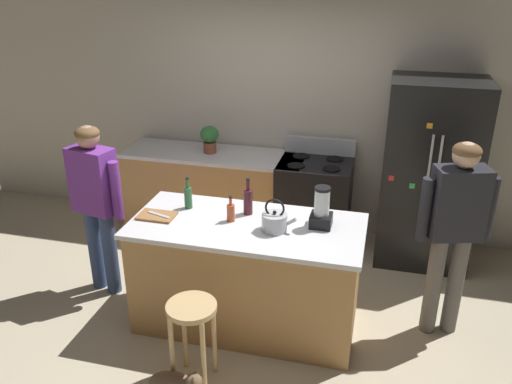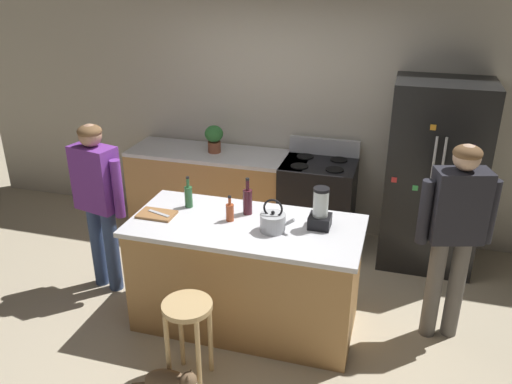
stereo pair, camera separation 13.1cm
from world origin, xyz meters
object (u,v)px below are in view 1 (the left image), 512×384
(person_by_sink_right, at_px, (455,223))
(blender_appliance, at_px, (322,210))
(stove_range, at_px, (314,203))
(cutting_board, at_px, (157,216))
(chef_knife, at_px, (159,215))
(bottle_wine, at_px, (248,201))
(tea_kettle, at_px, (275,221))
(bar_stool, at_px, (192,322))
(bottle_cooking_sauce, at_px, (231,212))
(kitchen_island, at_px, (247,274))
(person_by_island_left, at_px, (95,195))
(refrigerator, at_px, (429,174))
(bottle_olive_oil, at_px, (188,197))
(potted_plant, at_px, (210,137))

(person_by_sink_right, distance_m, blender_appliance, 1.03)
(stove_range, bearing_deg, cutting_board, -124.17)
(person_by_sink_right, xyz_separation_m, chef_knife, (-2.31, -0.36, -0.04))
(bottle_wine, xyz_separation_m, chef_knife, (-0.69, -0.25, -0.09))
(cutting_board, bearing_deg, bottle_wine, 19.09)
(stove_range, bearing_deg, tea_kettle, -93.33)
(bar_stool, relative_size, bottle_cooking_sauce, 3.09)
(kitchen_island, distance_m, chef_knife, 0.88)
(person_by_island_left, distance_m, chef_knife, 0.74)
(refrigerator, height_order, tea_kettle, refrigerator)
(refrigerator, distance_m, person_by_sink_right, 1.21)
(chef_knife, bearing_deg, bottle_wine, 37.19)
(bar_stool, xyz_separation_m, cutting_board, (-0.55, 0.70, 0.44))
(person_by_island_left, bearing_deg, tea_kettle, -7.08)
(person_by_island_left, xyz_separation_m, person_by_sink_right, (3.02, 0.14, 0.04))
(stove_range, relative_size, bottle_wine, 3.56)
(bar_stool, distance_m, bottle_olive_oil, 1.13)
(person_by_sink_right, height_order, bottle_olive_oil, person_by_sink_right)
(bottle_wine, relative_size, tea_kettle, 1.15)
(person_by_island_left, distance_m, bottle_olive_oil, 0.88)
(bottle_olive_oil, bearing_deg, tea_kettle, -15.38)
(refrigerator, height_order, cutting_board, refrigerator)
(refrigerator, distance_m, bar_stool, 2.83)
(bottle_wine, bearing_deg, blender_appliance, -6.82)
(stove_range, relative_size, bottle_olive_oil, 4.08)
(refrigerator, xyz_separation_m, bottle_olive_oil, (-2.02, -1.33, 0.11))
(potted_plant, bearing_deg, blender_appliance, -45.51)
(person_by_island_left, relative_size, person_by_sink_right, 0.97)
(refrigerator, relative_size, bottle_cooking_sauce, 8.68)
(refrigerator, xyz_separation_m, blender_appliance, (-0.88, -1.39, 0.15))
(person_by_island_left, xyz_separation_m, blender_appliance, (2.01, -0.05, 0.12))
(blender_appliance, relative_size, tea_kettle, 1.21)
(person_by_sink_right, xyz_separation_m, blender_appliance, (-1.01, -0.19, 0.08))
(stove_range, relative_size, blender_appliance, 3.38)
(bar_stool, bearing_deg, kitchen_island, 75.74)
(kitchen_island, bearing_deg, potted_plant, 118.42)
(kitchen_island, height_order, person_by_island_left, person_by_island_left)
(potted_plant, bearing_deg, person_by_island_left, -112.97)
(blender_appliance, bearing_deg, refrigerator, 57.56)
(bar_stool, bearing_deg, blender_appliance, 48.59)
(bar_stool, distance_m, chef_knife, 0.99)
(bottle_olive_oil, bearing_deg, person_by_sink_right, 3.39)
(bar_stool, height_order, cutting_board, cutting_board)
(kitchen_island, xyz_separation_m, bar_stool, (-0.19, -0.76, 0.04))
(potted_plant, height_order, bottle_olive_oil, potted_plant)
(kitchen_island, distance_m, stove_range, 1.56)
(bar_stool, bearing_deg, bottle_olive_oil, 111.22)
(tea_kettle, bearing_deg, refrigerator, 51.78)
(bottle_wine, bearing_deg, person_by_island_left, -178.90)
(person_by_island_left, height_order, person_by_sink_right, person_by_sink_right)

